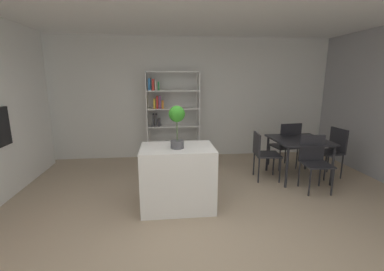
{
  "coord_description": "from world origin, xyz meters",
  "views": [
    {
      "loc": [
        -0.4,
        -2.9,
        1.83
      ],
      "look_at": [
        -0.05,
        0.27,
        1.12
      ],
      "focal_mm": 24.33,
      "sensor_mm": 36.0,
      "label": 1
    }
  ],
  "objects": [
    {
      "name": "potted_plant_on_island",
      "position": [
        -0.23,
        0.52,
        1.26
      ],
      "size": [
        0.22,
        0.22,
        0.58
      ],
      "color": "#4C4C51",
      "rests_on": "kitchen_island"
    },
    {
      "name": "dining_chair_near",
      "position": [
        2.05,
        0.96,
        0.54
      ],
      "size": [
        0.45,
        0.46,
        0.9
      ],
      "rotation": [
        0.0,
        0.0,
        -0.07
      ],
      "color": "#232328",
      "rests_on": "ground_plane"
    },
    {
      "name": "dining_chair_island_side",
      "position": [
        1.37,
        1.48,
        0.53
      ],
      "size": [
        0.48,
        0.47,
        0.86
      ],
      "rotation": [
        0.0,
        0.0,
        1.46
      ],
      "color": "#232328",
      "rests_on": "ground_plane"
    },
    {
      "name": "dining_chair_window_side",
      "position": [
        2.73,
        1.48,
        0.55
      ],
      "size": [
        0.47,
        0.46,
        0.92
      ],
      "rotation": [
        0.0,
        0.0,
        -1.44
      ],
      "color": "#232328",
      "rests_on": "ground_plane"
    },
    {
      "name": "ground_plane",
      "position": [
        0.0,
        0.0,
        0.0
      ],
      "size": [
        9.69,
        9.69,
        0.0
      ],
      "primitive_type": "plane",
      "color": "tan"
    },
    {
      "name": "dining_chair_far",
      "position": [
        2.06,
        1.96,
        0.56
      ],
      "size": [
        0.51,
        0.51,
        0.96
      ],
      "rotation": [
        0.0,
        0.0,
        3.28
      ],
      "color": "#232328",
      "rests_on": "ground_plane"
    },
    {
      "name": "back_partition",
      "position": [
        0.0,
        3.13,
        1.36
      ],
      "size": [
        7.04,
        0.06,
        2.72
      ],
      "primitive_type": "cube",
      "color": "silver",
      "rests_on": "ground_plane"
    },
    {
      "name": "open_bookshelf",
      "position": [
        -0.3,
        2.8,
        1.04
      ],
      "size": [
        1.15,
        0.38,
        1.97
      ],
      "color": "white",
      "rests_on": "ground_plane"
    },
    {
      "name": "dining_table",
      "position": [
        2.05,
        1.47,
        0.66
      ],
      "size": [
        0.94,
        0.96,
        0.74
      ],
      "color": "#232328",
      "rests_on": "ground_plane"
    },
    {
      "name": "kitchen_island",
      "position": [
        -0.22,
        0.58,
        0.45
      ],
      "size": [
        1.02,
        0.7,
        0.89
      ],
      "primitive_type": "cube",
      "color": "white",
      "rests_on": "ground_plane"
    }
  ]
}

